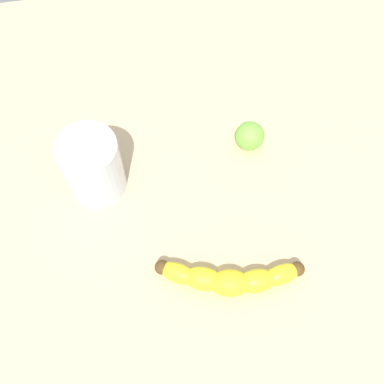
# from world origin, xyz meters

# --- Properties ---
(wooden_tabletop) EXTENTS (1.20, 1.20, 0.03)m
(wooden_tabletop) POSITION_xyz_m (0.00, 0.00, 0.01)
(wooden_tabletop) COLOR tan
(wooden_tabletop) RESTS_ON ground
(banana) EXTENTS (0.20, 0.07, 0.04)m
(banana) POSITION_xyz_m (0.02, 0.01, 0.05)
(banana) COLOR yellow
(banana) RESTS_ON wooden_tabletop
(smoothie_glass) EXTENTS (0.08, 0.08, 0.10)m
(smoothie_glass) POSITION_xyz_m (0.18, -0.18, 0.08)
(smoothie_glass) COLOR silver
(smoothie_glass) RESTS_ON wooden_tabletop
(lime_fruit) EXTENTS (0.05, 0.05, 0.05)m
(lime_fruit) POSITION_xyz_m (-0.06, -0.21, 0.05)
(lime_fruit) COLOR #75C142
(lime_fruit) RESTS_ON wooden_tabletop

